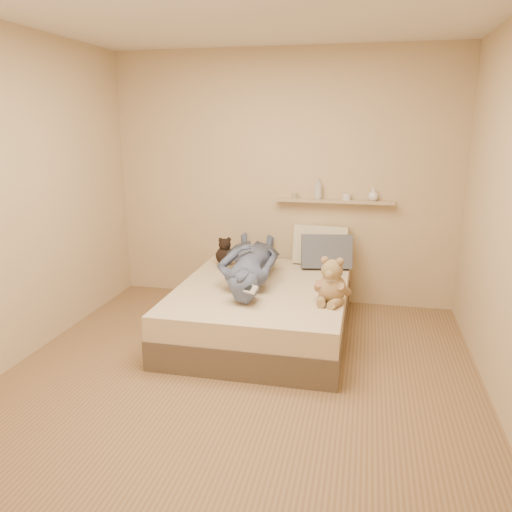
% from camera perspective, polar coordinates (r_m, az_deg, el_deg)
% --- Properties ---
extents(room, '(3.80, 3.80, 3.80)m').
position_cam_1_polar(room, '(3.42, -2.38, 5.33)').
color(room, olive).
rests_on(room, ground).
extents(bed, '(1.50, 1.90, 0.45)m').
position_cam_1_polar(bed, '(4.59, 0.76, -6.07)').
color(bed, brown).
rests_on(bed, floor).
extents(game_console, '(0.19, 0.13, 0.06)m').
position_cam_1_polar(game_console, '(3.95, -1.11, -3.72)').
color(game_console, silver).
rests_on(game_console, bed).
extents(teddy_bear, '(0.32, 0.32, 0.39)m').
position_cam_1_polar(teddy_bear, '(4.09, 8.64, -3.18)').
color(teddy_bear, tan).
rests_on(teddy_bear, bed).
extents(dark_plush, '(0.19, 0.19, 0.29)m').
position_cam_1_polar(dark_plush, '(5.14, -3.59, 0.36)').
color(dark_plush, black).
rests_on(dark_plush, bed).
extents(pillow_cream, '(0.57, 0.27, 0.42)m').
position_cam_1_polar(pillow_cream, '(5.19, 7.43, 1.24)').
color(pillow_cream, beige).
rests_on(pillow_cream, bed).
extents(pillow_grey, '(0.53, 0.31, 0.37)m').
position_cam_1_polar(pillow_grey, '(5.05, 8.06, 0.50)').
color(pillow_grey, '#555C67').
rests_on(pillow_grey, bed).
extents(person, '(0.75, 1.56, 0.36)m').
position_cam_1_polar(person, '(4.63, -0.73, -0.59)').
color(person, '#4C5478').
rests_on(person, bed).
extents(wall_shelf, '(1.20, 0.12, 0.03)m').
position_cam_1_polar(wall_shelf, '(5.17, 8.91, 6.23)').
color(wall_shelf, tan).
rests_on(wall_shelf, wall_back).
extents(shelf_bottles, '(0.89, 0.13, 0.21)m').
position_cam_1_polar(shelf_bottles, '(5.15, 9.87, 7.16)').
color(shelf_bottles, '#A09C89').
rests_on(shelf_bottles, wall_shelf).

